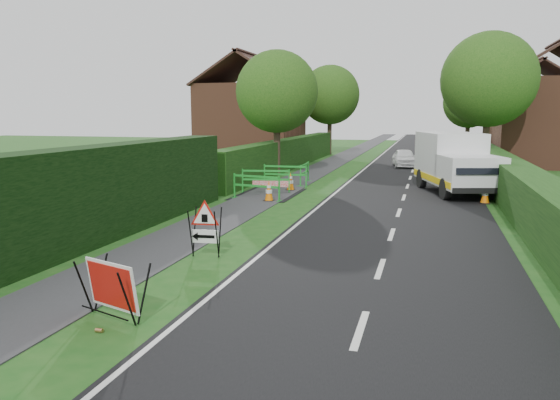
{
  "coord_description": "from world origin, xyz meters",
  "views": [
    {
      "loc": [
        3.43,
        -10.58,
        3.34
      ],
      "look_at": [
        -0.19,
        2.59,
        1.17
      ],
      "focal_mm": 35.0,
      "sensor_mm": 36.0,
      "label": 1
    }
  ],
  "objects_px": {
    "hatchback_car": "(404,158)",
    "works_van": "(455,162)",
    "triangle_sign": "(203,224)",
    "red_rect_sign": "(112,287)"
  },
  "relations": [
    {
      "from": "triangle_sign",
      "to": "works_van",
      "type": "distance_m",
      "value": 13.97
    },
    {
      "from": "hatchback_car",
      "to": "works_van",
      "type": "bearing_deg",
      "value": -85.3
    },
    {
      "from": "triangle_sign",
      "to": "hatchback_car",
      "type": "distance_m",
      "value": 24.04
    },
    {
      "from": "triangle_sign",
      "to": "works_van",
      "type": "xyz_separation_m",
      "value": [
        6.03,
        12.59,
        0.54
      ]
    },
    {
      "from": "hatchback_car",
      "to": "triangle_sign",
      "type": "bearing_deg",
      "value": -106.53
    },
    {
      "from": "red_rect_sign",
      "to": "works_van",
      "type": "height_order",
      "value": "works_van"
    },
    {
      "from": "triangle_sign",
      "to": "hatchback_car",
      "type": "bearing_deg",
      "value": 75.75
    },
    {
      "from": "red_rect_sign",
      "to": "works_van",
      "type": "bearing_deg",
      "value": 89.93
    },
    {
      "from": "red_rect_sign",
      "to": "hatchback_car",
      "type": "bearing_deg",
      "value": 102.76
    },
    {
      "from": "red_rect_sign",
      "to": "hatchback_car",
      "type": "distance_m",
      "value": 27.96
    }
  ]
}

